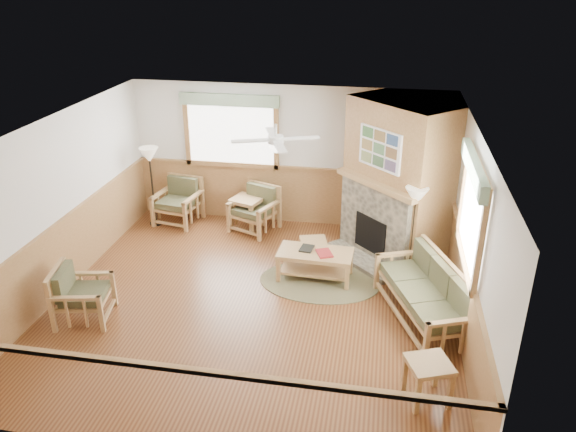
% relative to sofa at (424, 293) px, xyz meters
% --- Properties ---
extents(floor, '(6.00, 6.00, 0.01)m').
position_rel_sofa_xyz_m(floor, '(-2.48, 0.03, -0.44)').
color(floor, brown).
rests_on(floor, ground).
extents(ceiling, '(6.00, 6.00, 0.01)m').
position_rel_sofa_xyz_m(ceiling, '(-2.48, 0.03, 2.26)').
color(ceiling, white).
rests_on(ceiling, floor).
extents(wall_back, '(6.00, 0.02, 2.70)m').
position_rel_sofa_xyz_m(wall_back, '(-2.48, 3.03, 0.91)').
color(wall_back, silver).
rests_on(wall_back, floor).
extents(wall_front, '(6.00, 0.02, 2.70)m').
position_rel_sofa_xyz_m(wall_front, '(-2.48, -2.97, 0.91)').
color(wall_front, silver).
rests_on(wall_front, floor).
extents(wall_left, '(0.02, 6.00, 2.70)m').
position_rel_sofa_xyz_m(wall_left, '(-5.48, 0.03, 0.91)').
color(wall_left, silver).
rests_on(wall_left, floor).
extents(wall_right, '(0.02, 6.00, 2.70)m').
position_rel_sofa_xyz_m(wall_right, '(0.52, 0.03, 0.91)').
color(wall_right, silver).
rests_on(wall_right, floor).
extents(wainscot, '(6.00, 6.00, 1.10)m').
position_rel_sofa_xyz_m(wainscot, '(-2.48, 0.03, 0.11)').
color(wainscot, olive).
rests_on(wainscot, floor).
extents(fireplace, '(3.11, 3.11, 2.70)m').
position_rel_sofa_xyz_m(fireplace, '(-0.43, 2.08, 0.91)').
color(fireplace, olive).
rests_on(fireplace, floor).
extents(window_back, '(1.90, 0.16, 1.50)m').
position_rel_sofa_xyz_m(window_back, '(-3.58, 2.99, 2.09)').
color(window_back, white).
rests_on(window_back, wall_back).
extents(window_right, '(0.16, 1.90, 1.50)m').
position_rel_sofa_xyz_m(window_right, '(0.48, -0.17, 2.09)').
color(window_right, white).
rests_on(window_right, wall_right).
extents(ceiling_fan, '(1.59, 1.59, 0.36)m').
position_rel_sofa_xyz_m(ceiling_fan, '(-2.18, 0.33, 2.22)').
color(ceiling_fan, white).
rests_on(ceiling_fan, ceiling).
extents(sofa, '(2.07, 1.43, 0.88)m').
position_rel_sofa_xyz_m(sofa, '(0.00, 0.00, 0.00)').
color(sofa, '#A9814F').
rests_on(sofa, floor).
extents(armchair_back_left, '(0.90, 0.90, 0.87)m').
position_rel_sofa_xyz_m(armchair_back_left, '(-4.61, 2.57, -0.00)').
color(armchair_back_left, '#A9814F').
rests_on(armchair_back_left, floor).
extents(armchair_back_right, '(0.99, 0.99, 0.85)m').
position_rel_sofa_xyz_m(armchair_back_right, '(-3.05, 2.49, -0.01)').
color(armchair_back_right, '#A9814F').
rests_on(armchair_back_right, floor).
extents(armchair_left, '(0.86, 0.86, 0.82)m').
position_rel_sofa_xyz_m(armchair_left, '(-4.78, -0.82, -0.03)').
color(armchair_left, '#A9814F').
rests_on(armchair_left, floor).
extents(coffee_table, '(1.22, 0.65, 0.48)m').
position_rel_sofa_xyz_m(coffee_table, '(-1.67, 0.90, -0.20)').
color(coffee_table, '#A9814F').
rests_on(coffee_table, floor).
extents(end_table_chairs, '(0.69, 0.67, 0.61)m').
position_rel_sofa_xyz_m(end_table_chairs, '(-3.21, 2.58, -0.13)').
color(end_table_chairs, '#A9814F').
rests_on(end_table_chairs, floor).
extents(end_table_sofa, '(0.61, 0.60, 0.54)m').
position_rel_sofa_xyz_m(end_table_sofa, '(-0.01, -1.66, -0.17)').
color(end_table_sofa, '#A9814F').
rests_on(end_table_sofa, floor).
extents(footstool, '(0.54, 0.54, 0.38)m').
position_rel_sofa_xyz_m(footstool, '(-1.77, 1.48, -0.25)').
color(footstool, '#A9814F').
rests_on(footstool, floor).
extents(braided_rug, '(2.02, 2.02, 0.01)m').
position_rel_sofa_xyz_m(braided_rug, '(-1.57, 0.77, -0.43)').
color(braided_rug, brown).
rests_on(braided_rug, floor).
extents(floor_lamp_left, '(0.41, 0.41, 1.57)m').
position_rel_sofa_xyz_m(floor_lamp_left, '(-5.03, 2.42, 0.35)').
color(floor_lamp_left, black).
rests_on(floor_lamp_left, floor).
extents(floor_lamp_right, '(0.48, 0.48, 1.58)m').
position_rel_sofa_xyz_m(floor_lamp_right, '(-0.16, 1.18, 0.35)').
color(floor_lamp_right, black).
rests_on(floor_lamp_right, floor).
extents(book_red, '(0.32, 0.36, 0.03)m').
position_rel_sofa_xyz_m(book_red, '(-1.52, 0.85, 0.07)').
color(book_red, maroon).
rests_on(book_red, coffee_table).
extents(book_dark, '(0.23, 0.29, 0.02)m').
position_rel_sofa_xyz_m(book_dark, '(-1.82, 0.97, 0.06)').
color(book_dark, black).
rests_on(book_dark, coffee_table).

